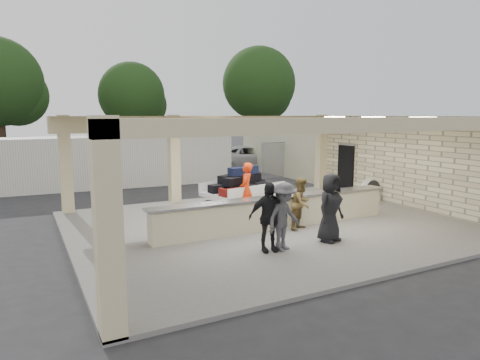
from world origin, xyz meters
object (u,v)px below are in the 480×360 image
car_white_a (249,157)px  car_dark (245,157)px  passenger_d (330,208)px  luggage_cart (241,187)px  baggage_handler (246,190)px  container_white (118,161)px  drum_fan (370,189)px  passenger_a (302,204)px  baggage_counter (277,212)px  car_white_b (329,153)px  passenger_c (284,217)px  passenger_b (268,217)px

car_white_a → car_dark: bearing=2.6°
passenger_d → car_dark: bearing=52.3°
luggage_cart → car_white_a: size_ratio=0.57×
baggage_handler → container_white: (-2.40, 9.19, 0.22)m
drum_fan → car_dark: car_dark is taller
luggage_cart → passenger_d: 4.54m
drum_fan → passenger_a: passenger_a is taller
passenger_d → baggage_handler: bearing=83.3°
passenger_d → car_white_a: passenger_d is taller
baggage_handler → car_white_a: 13.82m
baggage_counter → car_white_b: bearing=46.3°
car_white_a → passenger_a: bearing=170.3°
baggage_counter → car_white_a: (6.58, 13.81, 0.17)m
baggage_counter → passenger_d: size_ratio=4.35×
baggage_counter → passenger_c: passenger_c is taller
luggage_cart → car_dark: (6.60, 12.00, -0.27)m
passenger_c → car_white_b: (14.42, 15.93, -0.21)m
passenger_c → car_dark: passenger_c is taller
baggage_counter → car_white_b: 19.32m
drum_fan → passenger_c: (-6.54, -3.64, 0.39)m
container_white → passenger_d: bearing=-73.5°
baggage_counter → passenger_a: passenger_a is taller
baggage_handler → luggage_cart: bearing=-157.7°
drum_fan → container_white: container_white is taller
car_white_a → car_white_b: bearing=-75.6°
passenger_a → passenger_c: bearing=-165.4°
drum_fan → passenger_a: size_ratio=0.58×
car_white_a → car_white_b: size_ratio=1.08×
passenger_b → passenger_d: bearing=8.2°
passenger_c → car_dark: (7.79, 16.60, -0.29)m
drum_fan → passenger_a: bearing=-155.5°
baggage_handler → passenger_d: passenger_d is taller
car_white_b → container_white: (-15.91, -3.02, 0.47)m
car_white_a → passenger_c: bearing=167.3°
container_white → passenger_c: bearing=-80.3°
passenger_a → car_dark: (6.18, 15.13, -0.20)m
car_dark → container_white: container_white is taller
baggage_handler → passenger_a: bearing=57.2°
drum_fan → baggage_handler: bearing=-180.0°
drum_fan → passenger_d: 6.13m
luggage_cart → car_white_a: 12.90m
passenger_d → container_white: bearing=86.4°
baggage_counter → car_white_a: 15.30m
car_white_a → car_dark: (0.15, 0.82, -0.06)m
passenger_d → container_white: size_ratio=0.16×
container_white → baggage_handler: bearing=-72.3°
luggage_cart → passenger_d: passenger_d is taller
passenger_c → car_dark: 18.34m
car_white_b → car_dark: size_ratio=1.18×
baggage_handler → passenger_b: baggage_handler is taller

